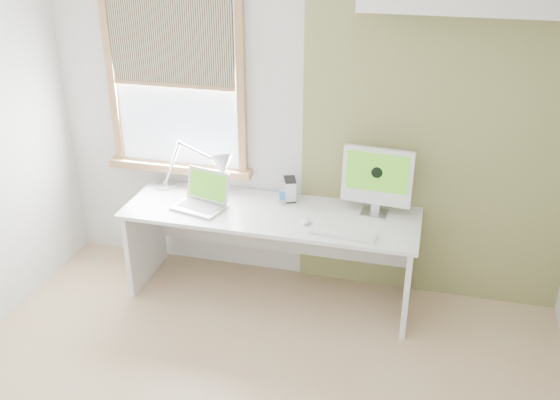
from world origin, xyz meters
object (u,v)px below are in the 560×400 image
(desk, at_px, (273,231))
(imac, at_px, (377,178))
(laptop, at_px, (203,198))
(external_drive, at_px, (290,189))
(desk_lamp, at_px, (211,167))

(desk, bearing_deg, imac, 8.88)
(desk, height_order, laptop, laptop)
(desk, height_order, external_drive, external_drive)
(desk, bearing_deg, external_drive, 62.32)
(desk_lamp, relative_size, laptop, 1.66)
(desk_lamp, distance_m, external_drive, 0.64)
(desk_lamp, height_order, laptop, desk_lamp)
(desk_lamp, xyz_separation_m, imac, (1.29, -0.04, 0.07))
(laptop, relative_size, imac, 0.83)
(desk, bearing_deg, desk_lamp, 163.43)
(imac, bearing_deg, desk_lamp, 178.09)
(laptop, bearing_deg, imac, 9.36)
(desk_lamp, relative_size, imac, 1.39)
(desk_lamp, xyz_separation_m, laptop, (0.02, -0.25, -0.15))
(external_drive, xyz_separation_m, imac, (0.66, -0.06, 0.19))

